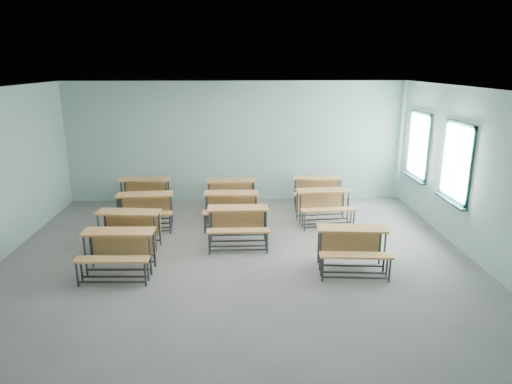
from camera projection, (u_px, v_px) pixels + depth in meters
room at (241, 178)px, 8.37m from camera, size 9.04×8.04×3.24m
desk_unit_r0c0 at (118, 246)px, 8.02m from camera, size 1.27×0.88×0.78m
desk_unit_r0c2 at (352, 243)px, 8.18m from camera, size 1.31×0.93×0.78m
desk_unit_r1c0 at (127, 225)px, 9.08m from camera, size 1.33×0.97×0.78m
desk_unit_r1c1 at (238, 221)px, 9.33m from camera, size 1.25×0.84×0.78m
desk_unit_r2c0 at (145, 206)px, 10.32m from camera, size 1.31×0.94×0.78m
desk_unit_r2c1 at (231, 204)px, 10.42m from camera, size 1.26×0.86×0.78m
desk_unit_r2c2 at (324, 202)px, 10.63m from camera, size 1.32×0.95×0.78m
desk_unit_r3c0 at (144, 189)px, 11.69m from camera, size 1.28×0.88×0.78m
desk_unit_r3c1 at (231, 190)px, 11.57m from camera, size 1.30×0.92×0.78m
desk_unit_r3c2 at (318, 188)px, 11.81m from camera, size 1.31×0.93×0.78m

